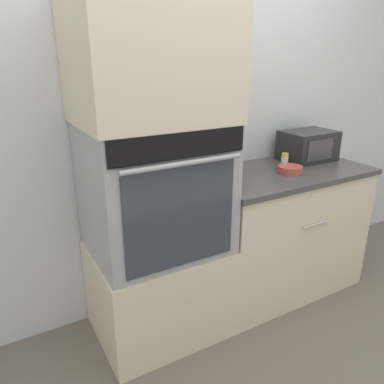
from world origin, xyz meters
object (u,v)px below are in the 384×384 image
Objects in this scene: microwave at (308,146)px; condiment_jar_near at (238,171)px; bowl at (290,169)px; wall_oven at (156,188)px; condiment_jar_mid at (285,161)px; knife_block at (225,154)px.

condiment_jar_near is at bearing -169.58° from microwave.
condiment_jar_near reaches higher than bowl.
wall_oven is 0.97m from condiment_jar_mid.
microwave reaches higher than condiment_jar_mid.
wall_oven is at bearing 175.96° from bowl.
wall_oven reaches higher than condiment_jar_near.
knife_block is 2.27× the size of condiment_jar_near.
knife_block is at bearing 76.03° from condiment_jar_near.
condiment_jar_near is at bearing 173.36° from bowl.
condiment_jar_near is at bearing -171.69° from condiment_jar_mid.
bowl is (0.33, -0.26, -0.09)m from knife_block.
condiment_jar_near is (-0.38, 0.04, 0.03)m from bowl.
wall_oven reaches higher than knife_block.
knife_block is 0.43m from bowl.
bowl is at bearing -115.16° from condiment_jar_mid.
wall_oven is 2.79× the size of knife_block.
microwave reaches higher than condiment_jar_near.
bowl is 1.60× the size of condiment_jar_mid.
knife_block is 0.23m from condiment_jar_near.
condiment_jar_near is (-0.71, -0.13, -0.05)m from microwave.
microwave is (1.24, 0.11, 0.07)m from wall_oven.
bowl is at bearing -4.04° from wall_oven.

